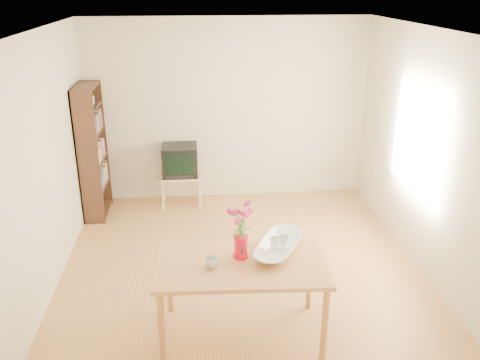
{
  "coord_description": "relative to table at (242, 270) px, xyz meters",
  "views": [
    {
      "loc": [
        -0.48,
        -4.85,
        3.04
      ],
      "look_at": [
        0.0,
        0.3,
        1.0
      ],
      "focal_mm": 38.0,
      "sensor_mm": 36.0,
      "label": 1
    }
  ],
  "objects": [
    {
      "name": "teacup_b",
      "position": [
        0.4,
        0.21,
        0.27
      ],
      "size": [
        0.09,
        0.09,
        0.07
      ],
      "primitive_type": "imported",
      "rotation": [
        0.0,
        0.0,
        1.43
      ],
      "color": "white",
      "rests_on": "bowl"
    },
    {
      "name": "table",
      "position": [
        0.0,
        0.0,
        0.0
      ],
      "size": [
        1.52,
        0.92,
        0.75
      ],
      "rotation": [
        0.0,
        0.0,
        -0.05
      ],
      "color": "#B6773E",
      "rests_on": "ground"
    },
    {
      "name": "television",
      "position": [
        -0.59,
        3.0,
        0.0
      ],
      "size": [
        0.49,
        0.46,
        0.43
      ],
      "rotation": [
        0.0,
        0.0,
        0.0
      ],
      "color": "black",
      "rests_on": "tv_stand"
    },
    {
      "name": "pitcher",
      "position": [
        0.0,
        0.1,
        0.17
      ],
      "size": [
        0.14,
        0.21,
        0.21
      ],
      "rotation": [
        0.0,
        0.0,
        -0.02
      ],
      "color": "red",
      "rests_on": "table"
    },
    {
      "name": "room",
      "position": [
        0.14,
        1.02,
        0.63
      ],
      "size": [
        4.5,
        4.5,
        4.5
      ],
      "color": "#A16C39",
      "rests_on": "ground"
    },
    {
      "name": "mug",
      "position": [
        -0.27,
        -0.06,
        0.12
      ],
      "size": [
        0.12,
        0.12,
        0.09
      ],
      "primitive_type": "imported",
      "rotation": [
        0.0,
        0.0,
        3.07
      ],
      "color": "white",
      "rests_on": "table"
    },
    {
      "name": "flowers",
      "position": [
        0.0,
        0.1,
        0.44
      ],
      "size": [
        0.23,
        0.23,
        0.33
      ],
      "primitive_type": null,
      "color": "#BE2C67",
      "rests_on": "pitcher"
    },
    {
      "name": "bookshelf",
      "position": [
        -1.74,
        2.77,
        0.17
      ],
      "size": [
        0.28,
        0.7,
        1.8
      ],
      "color": "black",
      "rests_on": "ground"
    },
    {
      "name": "bowl",
      "position": [
        0.36,
        0.19,
        0.31
      ],
      "size": [
        0.66,
        0.66,
        0.46
      ],
      "primitive_type": "imported",
      "rotation": [
        0.0,
        0.0,
        -0.48
      ],
      "color": "white",
      "rests_on": "table"
    },
    {
      "name": "tv_stand",
      "position": [
        -0.59,
        2.99,
        -0.29
      ],
      "size": [
        0.6,
        0.45,
        0.46
      ],
      "color": "tan",
      "rests_on": "ground"
    },
    {
      "name": "teacup_a",
      "position": [
        0.32,
        0.19,
        0.26
      ],
      "size": [
        0.1,
        0.1,
        0.07
      ],
      "primitive_type": "imported",
      "rotation": [
        0.0,
        0.0,
        0.51
      ],
      "color": "white",
      "rests_on": "bowl"
    }
  ]
}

